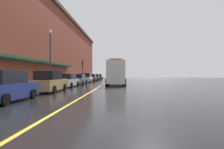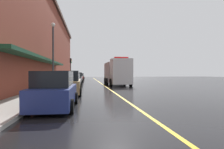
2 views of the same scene
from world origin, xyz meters
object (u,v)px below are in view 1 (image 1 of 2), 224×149
parked_car_3 (79,79)px  traffic_light_near (83,67)px  box_truck (116,73)px  parked_car_1 (49,82)px  parked_car_6 (96,77)px  parked_car_7 (99,77)px  parked_car_4 (87,78)px  parking_meter_0 (72,78)px  street_lamp_left (50,52)px  parked_car_2 (68,81)px  parked_car_0 (5,87)px  parked_car_5 (92,78)px  parking_meter_1 (88,76)px

parked_car_3 → traffic_light_near: traffic_light_near is taller
box_truck → parked_car_1: bearing=-27.9°
parked_car_6 → parked_car_7: bearing=-2.3°
parked_car_6 → traffic_light_near: bearing=171.1°
parked_car_4 → box_truck: 8.91m
parking_meter_0 → street_lamp_left: street_lamp_left is taller
traffic_light_near → parked_car_7: bearing=85.2°
parked_car_2 → parked_car_7: size_ratio=0.99×
parked_car_4 → parked_car_6: bearing=-0.4°
parked_car_2 → box_truck: 8.28m
parked_car_0 → street_lamp_left: 12.03m
parked_car_0 → box_truck: 18.83m
parked_car_0 → parked_car_6: parked_car_0 is taller
parking_meter_0 → traffic_light_near: traffic_light_near is taller
parked_car_0 → parked_car_1: (0.09, 6.16, 0.04)m
box_truck → street_lamp_left: size_ratio=1.28×
parking_meter_0 → parked_car_5: bearing=83.2°
parked_car_2 → parked_car_4: bearing=1.7°
parked_car_1 → parked_car_6: 30.62m
parked_car_5 → parked_car_3: bearing=179.8°
parked_car_5 → traffic_light_near: bearing=162.0°
parked_car_3 → parked_car_6: (0.00, 18.73, 0.00)m
parked_car_7 → parking_meter_0: (-1.40, -23.62, 0.28)m
parked_car_2 → parked_car_3: 5.83m
parking_meter_0 → street_lamp_left: bearing=-94.5°
parked_car_1 → parked_car_5: (-0.03, 24.42, -0.11)m
parked_car_0 → traffic_light_near: traffic_light_near is taller
parked_car_3 → parking_meter_0: 1.61m
parking_meter_0 → parking_meter_1: same height
parking_meter_1 → parked_car_4: bearing=-81.0°
parked_car_7 → parking_meter_0: bearing=177.5°
parking_meter_1 → box_truck: bearing=-64.2°
parked_car_3 → parked_car_6: parked_car_6 is taller
parked_car_6 → traffic_light_near: size_ratio=1.10×
parked_car_4 → parking_meter_1: (-1.35, 8.53, 0.22)m
parked_car_6 → parked_car_7: parked_car_6 is taller
traffic_light_near → parked_car_6: bearing=82.9°
parked_car_7 → parking_meter_0: size_ratio=3.46×
parked_car_7 → traffic_light_near: 16.26m
parked_car_3 → traffic_light_near: bearing=7.9°
parked_car_0 → traffic_light_near: bearing=3.6°
parking_meter_0 → parked_car_2: bearing=-78.8°
street_lamp_left → parked_car_2: bearing=25.0°
parked_car_7 → traffic_light_near: bearing=176.1°
parked_car_4 → parked_car_6: (-0.00, 12.39, -0.06)m
parked_car_1 → parked_car_7: bearing=-1.1°
box_truck → parking_meter_0: size_ratio=6.70×
parked_car_6 → parking_meter_0: bearing=173.9°
parked_car_5 → street_lamp_left: bearing=174.1°
parked_car_1 → box_truck: box_truck is taller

